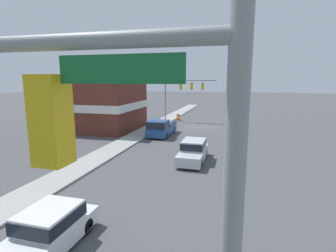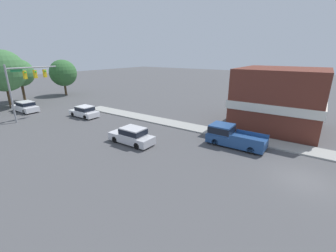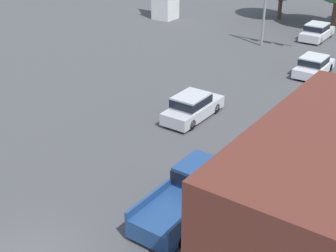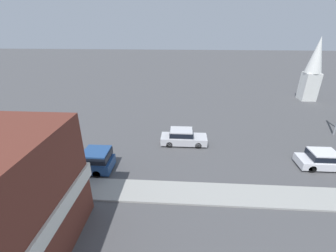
{
  "view_description": "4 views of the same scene",
  "coord_description": "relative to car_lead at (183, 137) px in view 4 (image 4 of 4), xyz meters",
  "views": [
    {
      "loc": [
        -5.18,
        34.22,
        6.35
      ],
      "look_at": [
        1.26,
        10.48,
        1.94
      ],
      "focal_mm": 28.0,
      "sensor_mm": 36.0,
      "label": 1
    },
    {
      "loc": [
        -16.91,
        -0.02,
        8.54
      ],
      "look_at": [
        -0.37,
        11.31,
        2.0
      ],
      "focal_mm": 24.0,
      "sensor_mm": 36.0,
      "label": 2
    },
    {
      "loc": [
        12.3,
        -8.12,
        12.75
      ],
      "look_at": [
        0.92,
        7.94,
        2.96
      ],
      "focal_mm": 50.0,
      "sensor_mm": 36.0,
      "label": 3
    },
    {
      "loc": [
        18.86,
        14.35,
        11.41
      ],
      "look_at": [
        0.54,
        13.17,
        3.13
      ],
      "focal_mm": 24.0,
      "sensor_mm": 36.0,
      "label": 4
    }
  ],
  "objects": [
    {
      "name": "ground_plane",
      "position": [
        1.89,
        -14.55,
        -0.85
      ],
      "size": [
        200.0,
        200.0,
        0.0
      ],
      "primitive_type": "plane",
      "color": "#4C4C4F"
    },
    {
      "name": "car_oncoming",
      "position": [
        3.42,
        12.2,
        -0.05
      ],
      "size": [
        1.89,
        4.45,
        1.55
      ],
      "rotation": [
        0.0,
        0.0,
        3.14
      ],
      "color": "black",
      "rests_on": "ground"
    },
    {
      "name": "church_steeple",
      "position": [
        -16.76,
        20.49,
        4.33
      ],
      "size": [
        2.51,
        2.51,
        9.9
      ],
      "color": "white",
      "rests_on": "ground"
    },
    {
      "name": "car_lead",
      "position": [
        0.0,
        0.0,
        0.0
      ],
      "size": [
        1.83,
        4.72,
        1.65
      ],
      "color": "black",
      "rests_on": "ground"
    },
    {
      "name": "pickup_truck_parked",
      "position": [
        5.12,
        -8.11,
        0.09
      ],
      "size": [
        2.15,
        5.41,
        1.91
      ],
      "color": "black",
      "rests_on": "ground"
    }
  ]
}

